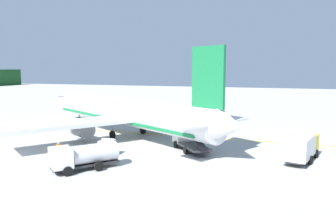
# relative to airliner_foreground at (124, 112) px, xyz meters

# --- Properties ---
(ground) EXTENTS (240.00, 320.00, 0.20)m
(ground) POSITION_rel_airliner_foreground_xyz_m (7.84, 25.81, -3.49)
(ground) COLOR #A8A8A3
(airliner_foreground) EXTENTS (32.00, 37.74, 11.90)m
(airliner_foreground) POSITION_rel_airliner_foreground_xyz_m (0.00, 0.00, 0.00)
(airliner_foreground) COLOR white
(airliner_foreground) RESTS_ON ground
(service_truck_fuel) EXTENTS (6.07, 5.55, 2.40)m
(service_truck_fuel) POSITION_rel_airliner_foreground_xyz_m (-16.10, -3.68, -1.99)
(service_truck_fuel) COLOR white
(service_truck_fuel) RESTS_ON ground
(service_truck_baggage) EXTENTS (6.98, 3.87, 2.74)m
(service_truck_baggage) POSITION_rel_airliner_foreground_xyz_m (-6.11, -23.37, -1.85)
(service_truck_baggage) COLOR yellow
(service_truck_baggage) RESTS_ON ground
(service_truck_catering) EXTENTS (6.29, 5.76, 2.69)m
(service_truck_catering) POSITION_rel_airliner_foreground_xyz_m (-4.95, -10.73, -2.22)
(service_truck_catering) COLOR white
(service_truck_catering) RESTS_ON ground
(cargo_container_near) EXTENTS (2.26, 2.26, 1.99)m
(cargo_container_near) POSITION_rel_airliner_foreground_xyz_m (8.38, -7.91, -2.45)
(cargo_container_near) COLOR #333338
(cargo_container_near) RESTS_ON ground
(cargo_container_mid) EXTENTS (1.83, 1.83, 1.84)m
(cargo_container_mid) POSITION_rel_airliner_foreground_xyz_m (-10.68, -3.15, -2.53)
(cargo_container_mid) COLOR #333338
(cargo_container_mid) RESTS_ON ground
(crew_marshaller) EXTENTS (0.60, 0.36, 1.73)m
(crew_marshaller) POSITION_rel_airliner_foreground_xyz_m (-13.31, 1.23, -2.37)
(crew_marshaller) COLOR #191E33
(crew_marshaller) RESTS_ON ground
(crew_loader_left) EXTENTS (0.61, 0.33, 1.79)m
(crew_loader_left) POSITION_rel_airliner_foreground_xyz_m (4.18, -10.82, -2.33)
(crew_loader_left) COLOR #191E33
(crew_loader_left) RESTS_ON ground
(crew_loader_right) EXTENTS (0.63, 0.24, 1.76)m
(crew_loader_right) POSITION_rel_airliner_foreground_xyz_m (4.05, -5.99, -2.35)
(crew_loader_right) COLOR #191E33
(crew_loader_right) RESTS_ON ground
(apron_guide_line) EXTENTS (0.30, 60.00, 0.01)m
(apron_guide_line) POSITION_rel_airliner_foreground_xyz_m (2.07, -4.51, -3.39)
(apron_guide_line) COLOR yellow
(apron_guide_line) RESTS_ON ground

